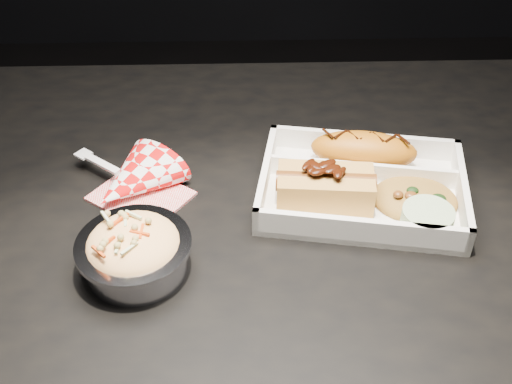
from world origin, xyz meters
TOP-DOWN VIEW (x-y plane):
  - dining_table at (0.00, 0.00)m, footprint 1.20×0.80m
  - food_tray at (0.11, 0.05)m, footprint 0.28×0.22m
  - fried_pastry at (0.12, 0.10)m, footprint 0.15×0.08m
  - hotdog at (0.06, 0.03)m, footprint 0.12×0.07m
  - fried_rice_mound at (0.17, 0.03)m, footprint 0.12×0.10m
  - cupcake_liner at (0.17, -0.03)m, footprint 0.06×0.06m
  - foil_coleslaw_cup at (-0.16, -0.07)m, footprint 0.13×0.13m
  - napkin_fork at (-0.18, 0.06)m, footprint 0.16×0.15m

SIDE VIEW (x-z plane):
  - dining_table at x=0.00m, z-range 0.28..1.03m
  - food_tray at x=0.11m, z-range 0.74..0.78m
  - napkin_fork at x=-0.18m, z-range 0.72..0.82m
  - cupcake_liner at x=0.17m, z-range 0.76..0.79m
  - fried_rice_mound at x=0.17m, z-range 0.76..0.79m
  - foil_coleslaw_cup at x=-0.16m, z-range 0.75..0.81m
  - fried_pastry at x=0.12m, z-range 0.76..0.81m
  - hotdog at x=0.06m, z-range 0.75..0.81m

